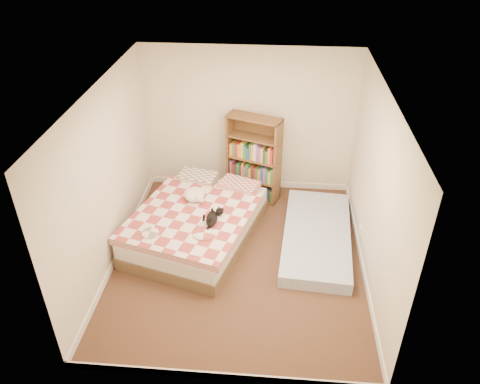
# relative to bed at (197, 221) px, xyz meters

# --- Properties ---
(room) EXTENTS (3.51, 4.01, 2.51)m
(room) POSITION_rel_bed_xyz_m (0.67, -0.48, 0.93)
(room) COLOR #4A2E1F
(room) RESTS_ON ground
(bed) EXTENTS (2.07, 2.52, 0.58)m
(bed) POSITION_rel_bed_xyz_m (0.00, 0.00, 0.00)
(bed) COLOR brown
(bed) RESTS_ON room
(bookshelf) EXTENTS (0.99, 0.60, 1.48)m
(bookshelf) POSITION_rel_bed_xyz_m (0.77, 1.21, 0.28)
(bookshelf) COLOR brown
(bookshelf) RESTS_ON room
(floor_mattress) EXTENTS (1.14, 2.23, 0.19)m
(floor_mattress) POSITION_rel_bed_xyz_m (1.80, 0.01, -0.17)
(floor_mattress) COLOR #7B98CD
(floor_mattress) RESTS_ON room
(black_cat) EXTENTS (0.31, 0.60, 0.14)m
(black_cat) POSITION_rel_bed_xyz_m (0.28, -0.31, 0.32)
(black_cat) COLOR black
(black_cat) RESTS_ON bed
(white_dog) EXTENTS (0.36, 0.37, 0.17)m
(white_dog) POSITION_rel_bed_xyz_m (-0.05, 0.21, 0.34)
(white_dog) COLOR white
(white_dog) RESTS_ON bed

